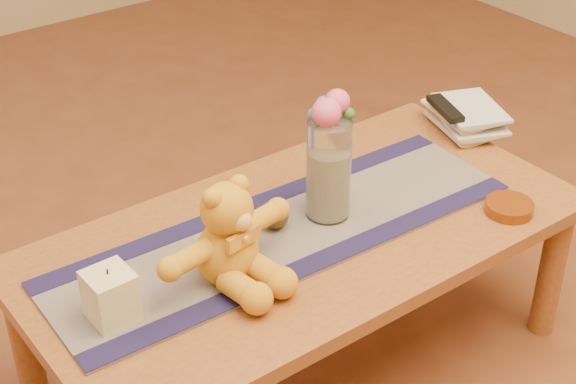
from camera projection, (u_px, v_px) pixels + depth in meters
floor at (303, 365)px, 2.41m from camera, size 5.50×5.50×0.00m
coffee_table_top at (304, 237)px, 2.18m from camera, size 1.40×0.70×0.04m
table_leg_fr at (551, 272)px, 2.42m from camera, size 0.07×0.07×0.41m
table_leg_bl at (26, 347)px, 2.17m from camera, size 0.07×0.07×0.41m
table_leg_br at (406, 183)px, 2.82m from camera, size 0.07×0.07×0.41m
persian_runner at (284, 233)px, 2.15m from camera, size 1.21×0.38×0.01m
runner_border_near at (320, 260)px, 2.05m from camera, size 1.20×0.09×0.00m
runner_border_far at (252, 204)px, 2.25m from camera, size 1.20×0.09×0.00m
teddy_bear at (226, 233)px, 1.94m from camera, size 0.38×0.33×0.23m
pillar_candle at (111, 296)px, 1.85m from camera, size 0.10×0.10×0.11m
candle_wick at (107, 272)px, 1.81m from camera, size 0.00×0.00×0.01m
glass_vase at (329, 169)px, 2.14m from camera, size 0.11×0.11×0.26m
potpourri_fill at (328, 183)px, 2.16m from camera, size 0.09×0.09×0.18m
rose_left at (326, 113)px, 2.04m from camera, size 0.07×0.07×0.07m
rose_right at (337, 101)px, 2.06m from camera, size 0.06×0.06×0.06m
blue_flower_back at (324, 105)px, 2.09m from camera, size 0.04×0.04×0.04m
blue_flower_side at (315, 115)px, 2.06m from camera, size 0.04×0.04×0.04m
leaf_sprig at (349, 114)px, 2.07m from camera, size 0.03×0.03×0.03m
bronze_ball at (274, 214)px, 2.14m from camera, size 0.08×0.08×0.07m
book_bottom at (441, 130)px, 2.58m from camera, size 0.22×0.26×0.02m
book_lower at (444, 124)px, 2.57m from camera, size 0.24×0.27×0.02m
book_upper at (440, 118)px, 2.56m from camera, size 0.21×0.26×0.02m
book_top at (445, 112)px, 2.55m from camera, size 0.24×0.27×0.02m
tv_remote at (445, 108)px, 2.53m from camera, size 0.10×0.17×0.02m
amber_dish at (509, 207)px, 2.23m from camera, size 0.15×0.15×0.03m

